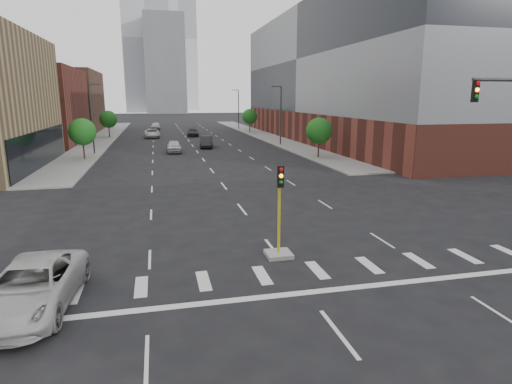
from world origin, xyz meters
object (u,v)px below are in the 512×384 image
object	(u,v)px
car_mid_right	(206,142)
car_far_left	(152,133)
car_near_left	(174,146)
car_distant	(156,126)
car_deep_right	(193,132)
median_traffic_signal	(279,237)
parked_minivan	(31,287)

from	to	relation	value
car_mid_right	car_far_left	world-z (taller)	car_mid_right
car_near_left	car_distant	size ratio (longest dim) A/B	0.99
car_deep_right	car_distant	distance (m)	20.86
car_mid_right	car_distant	xyz separation A→B (m)	(-7.36, 39.39, -0.02)
car_near_left	car_deep_right	bearing A→B (deg)	79.46
car_far_left	car_distant	bearing A→B (deg)	86.04
car_deep_right	car_distant	xyz separation A→B (m)	(-7.01, 19.65, 0.07)
median_traffic_signal	car_deep_right	size ratio (longest dim) A/B	0.82
car_distant	parked_minivan	xyz separation A→B (m)	(-4.49, -88.05, 0.01)
median_traffic_signal	car_near_left	distance (m)	41.12
car_near_left	car_mid_right	size ratio (longest dim) A/B	0.94
car_near_left	car_distant	distance (m)	44.15
median_traffic_signal	parked_minivan	size ratio (longest dim) A/B	0.72
median_traffic_signal	car_deep_right	bearing A→B (deg)	88.69
car_deep_right	parked_minivan	bearing A→B (deg)	-94.54
car_distant	parked_minivan	distance (m)	88.17
parked_minivan	car_deep_right	bearing A→B (deg)	85.25
parked_minivan	car_mid_right	bearing A→B (deg)	81.11
car_mid_right	parked_minivan	xyz separation A→B (m)	(-11.85, -48.67, -0.00)
median_traffic_signal	parked_minivan	xyz separation A→B (m)	(-10.00, -2.97, -0.12)
car_near_left	parked_minivan	distance (m)	44.49
car_near_left	car_far_left	world-z (taller)	car_near_left
car_mid_right	parked_minivan	bearing A→B (deg)	-96.21
car_mid_right	car_deep_right	world-z (taller)	car_mid_right
car_deep_right	parked_minivan	size ratio (longest dim) A/B	0.87
median_traffic_signal	car_distant	xyz separation A→B (m)	(-5.51, 85.09, -0.13)
median_traffic_signal	car_near_left	world-z (taller)	median_traffic_signal
car_near_left	median_traffic_signal	bearing A→B (deg)	-85.25
car_far_left	car_near_left	bearing A→B (deg)	-84.53
car_far_left	car_mid_right	bearing A→B (deg)	-68.22
car_near_left	car_far_left	size ratio (longest dim) A/B	0.84
car_deep_right	parked_minivan	world-z (taller)	parked_minivan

